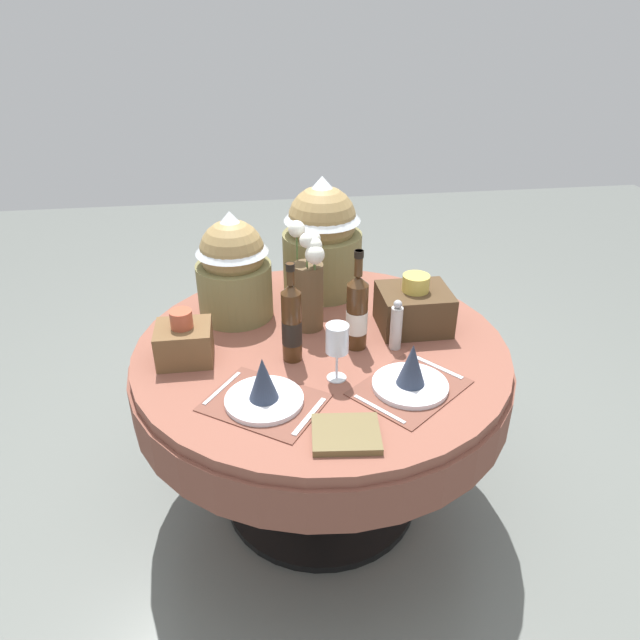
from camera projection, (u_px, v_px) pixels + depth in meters
name	position (u px, v px, depth m)	size (l,w,h in m)	color
ground	(321.00, 493.00, 2.43)	(8.00, 8.00, 0.00)	slate
dining_table	(321.00, 375.00, 2.14)	(1.34, 1.34, 0.73)	brown
place_setting_left	(264.00, 390.00, 1.75)	(0.43, 0.41, 0.16)	brown
place_setting_right	(411.00, 376.00, 1.82)	(0.43, 0.42, 0.16)	brown
flower_vase	(308.00, 284.00, 2.09)	(0.12, 0.16, 0.40)	brown
wine_bottle_left	(357.00, 312.00, 2.00)	(0.08, 0.08, 0.36)	#422814
wine_bottle_centre	(292.00, 323.00, 1.92)	(0.07, 0.07, 0.35)	#422814
wine_glass_right	(337.00, 340.00, 1.82)	(0.07, 0.07, 0.20)	silver
pepper_mill	(396.00, 326.00, 2.01)	(0.04, 0.04, 0.19)	#B7B2AD
book_on_table	(345.00, 434.00, 1.63)	(0.19, 0.16, 0.02)	brown
gift_tub_back_left	(233.00, 262.00, 2.16)	(0.28, 0.28, 0.42)	olive
gift_tub_back_centre	(322.00, 232.00, 2.33)	(0.32, 0.32, 0.48)	olive
woven_basket_side_left	(184.00, 341.00, 1.96)	(0.18, 0.16, 0.18)	brown
woven_basket_side_right	(414.00, 307.00, 2.14)	(0.25, 0.22, 0.21)	#47331E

